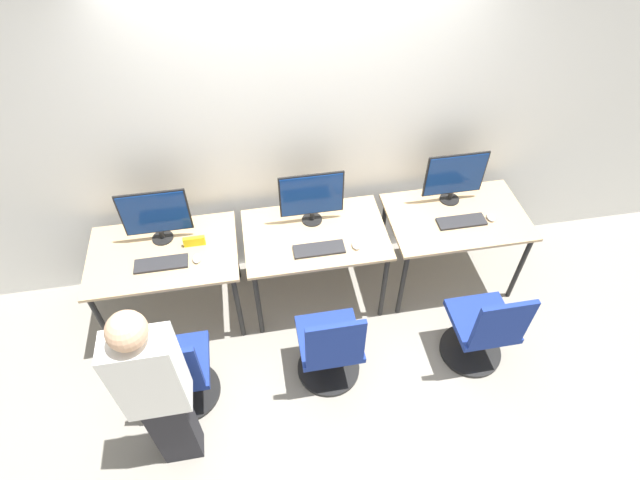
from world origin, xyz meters
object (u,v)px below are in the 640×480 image
object	(u,v)px
mouse_left	(197,259)
keyboard_center	(319,249)
person_left	(157,391)
mouse_center	(356,245)
office_chair_right	(483,332)
office_chair_left	(179,375)
mouse_right	(491,217)
keyboard_left	(161,264)
keyboard_right	(461,222)
monitor_center	(312,197)
monitor_right	(455,177)
monitor_left	(155,215)
office_chair_center	(330,350)

from	to	relation	value
mouse_left	keyboard_center	size ratio (longest dim) A/B	0.23
mouse_left	person_left	distance (m)	1.08
mouse_center	office_chair_right	xyz separation A→B (m)	(0.84, -0.65, -0.41)
office_chair_left	mouse_right	world-z (taller)	office_chair_left
mouse_left	person_left	bearing A→B (deg)	-101.42
keyboard_left	keyboard_center	world-z (taller)	same
office_chair_left	keyboard_center	bearing A→B (deg)	30.02
keyboard_right	mouse_right	world-z (taller)	mouse_right
office_chair_right	monitor_center	bearing A→B (deg)	138.39
person_left	monitor_center	bearing A→B (deg)	50.06
office_chair_left	mouse_center	size ratio (longest dim) A/B	9.91
keyboard_left	person_left	xyz separation A→B (m)	(0.04, -1.06, 0.09)
monitor_center	monitor_right	size ratio (longest dim) A/B	1.00
monitor_left	keyboard_right	bearing A→B (deg)	-5.66
keyboard_center	keyboard_right	size ratio (longest dim) A/B	1.00
monitor_center	monitor_left	bearing A→B (deg)	-179.91
monitor_right	office_chair_right	bearing A→B (deg)	-92.14
keyboard_center	monitor_right	size ratio (longest dim) A/B	0.78
person_left	monitor_center	distance (m)	1.74
monitor_right	office_chair_right	xyz separation A→B (m)	(-0.04, -1.03, -0.63)
keyboard_center	office_chair_right	distance (m)	1.36
mouse_left	monitor_right	world-z (taller)	monitor_right
keyboard_left	keyboard_right	distance (m)	2.31
person_left	keyboard_right	size ratio (longest dim) A/B	4.09
keyboard_left	monitor_center	xyz separation A→B (m)	(1.15, 0.27, 0.23)
monitor_right	keyboard_left	bearing A→B (deg)	-172.20
monitor_left	keyboard_right	distance (m)	2.33
keyboard_left	monitor_right	size ratio (longest dim) A/B	0.78
mouse_center	keyboard_right	distance (m)	0.88
mouse_left	office_chair_left	bearing A→B (deg)	-105.96
monitor_center	keyboard_right	xyz separation A→B (m)	(1.15, -0.23, -0.23)
keyboard_left	mouse_right	xyz separation A→B (m)	(2.55, 0.04, 0.01)
person_left	monitor_right	xyz separation A→B (m)	(2.27, 1.37, 0.15)
mouse_left	office_chair_right	bearing A→B (deg)	-19.65
person_left	monitor_right	distance (m)	2.65
keyboard_left	keyboard_center	distance (m)	1.16
mouse_left	monitor_right	size ratio (longest dim) A/B	0.18
monitor_left	keyboard_right	xyz separation A→B (m)	(2.31, -0.23, -0.23)
mouse_center	office_chair_center	xyz separation A→B (m)	(-0.30, -0.61, -0.41)
mouse_left	mouse_center	distance (m)	1.18
person_left	monitor_center	xyz separation A→B (m)	(1.11, 1.33, 0.15)
office_chair_left	keyboard_left	bearing A→B (deg)	94.75
monitor_right	keyboard_right	bearing A→B (deg)	-90.00
office_chair_right	keyboard_center	bearing A→B (deg)	149.31
monitor_right	monitor_left	bearing A→B (deg)	-178.87
monitor_right	mouse_right	distance (m)	0.43
office_chair_left	monitor_center	xyz separation A→B (m)	(1.10, 0.96, 0.63)
monitor_left	office_chair_center	xyz separation A→B (m)	(1.13, -0.95, -0.63)
monitor_center	monitor_right	distance (m)	1.16
mouse_center	keyboard_right	xyz separation A→B (m)	(0.88, 0.11, -0.01)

